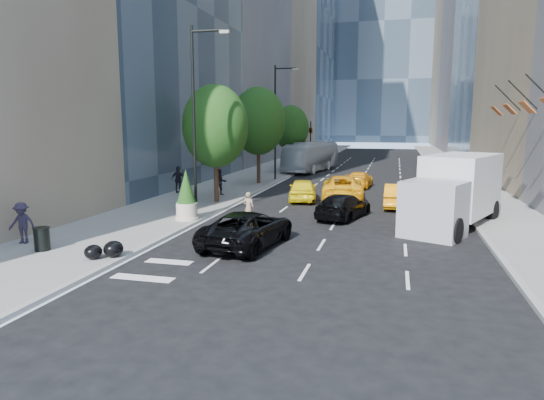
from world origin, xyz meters
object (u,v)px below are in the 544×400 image
(skateboarder, at_px, (248,210))
(black_sedan_lincoln, at_px, (248,229))
(city_bus, at_px, (312,157))
(box_truck, at_px, (454,191))
(trash_can, at_px, (42,239))
(planter_shrub, at_px, (186,196))
(black_sedan_mercedes, at_px, (343,206))

(skateboarder, height_order, black_sedan_lincoln, skateboarder)
(city_bus, relative_size, box_truck, 1.43)
(trash_can, distance_m, planter_shrub, 7.87)
(box_truck, distance_m, trash_can, 19.03)
(black_sedan_mercedes, relative_size, box_truck, 0.59)
(box_truck, height_order, planter_shrub, box_truck)
(skateboarder, bearing_deg, black_sedan_mercedes, -139.71)
(skateboarder, xyz_separation_m, trash_can, (-6.40, -7.23, -0.21))
(trash_can, bearing_deg, city_bus, 82.34)
(city_bus, distance_m, box_truck, 28.75)
(black_sedan_lincoln, bearing_deg, skateboarder, -64.89)
(planter_shrub, bearing_deg, black_sedan_mercedes, 21.46)
(city_bus, bearing_deg, black_sedan_mercedes, -67.17)
(box_truck, xyz_separation_m, trash_can, (-16.47, -9.45, -1.23))
(black_sedan_mercedes, distance_m, trash_can, 15.00)
(skateboarder, height_order, planter_shrub, planter_shrub)
(black_sedan_lincoln, height_order, city_bus, city_bus)
(skateboarder, height_order, black_sedan_mercedes, skateboarder)
(black_sedan_lincoln, distance_m, trash_can, 8.26)
(skateboarder, distance_m, planter_shrub, 3.45)
(box_truck, bearing_deg, skateboarder, -143.39)
(black_sedan_lincoln, xyz_separation_m, planter_shrub, (-4.60, 4.00, 0.66))
(black_sedan_mercedes, relative_size, trash_can, 5.17)
(black_sedan_lincoln, xyz_separation_m, box_truck, (8.86, 6.22, 1.07))
(planter_shrub, bearing_deg, city_bus, 86.39)
(black_sedan_lincoln, bearing_deg, city_bus, -76.66)
(skateboarder, bearing_deg, box_truck, -161.92)
(planter_shrub, bearing_deg, box_truck, 9.37)
(city_bus, distance_m, planter_shrub, 28.55)
(black_sedan_mercedes, xyz_separation_m, box_truck, (5.59, -0.87, 1.15))
(trash_can, bearing_deg, skateboarder, 48.46)
(box_truck, relative_size, trash_can, 8.83)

